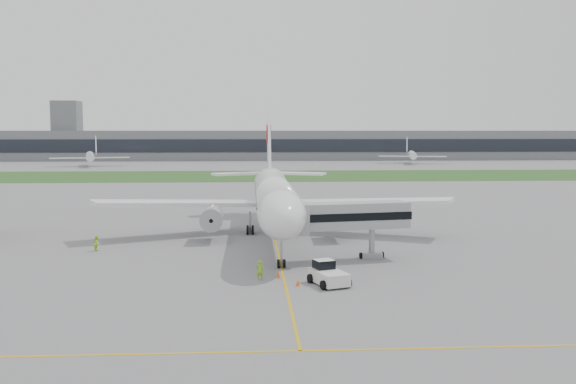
{
  "coord_description": "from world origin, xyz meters",
  "views": [
    {
      "loc": [
        -3.15,
        -79.78,
        14.1
      ],
      "look_at": [
        1.69,
        2.0,
        6.21
      ],
      "focal_mm": 40.0,
      "sensor_mm": 36.0,
      "label": 1
    }
  ],
  "objects": [
    {
      "name": "grass_strip",
      "position": [
        0.0,
        120.0,
        0.01
      ],
      "size": [
        600.0,
        50.0,
        0.02
      ],
      "primitive_type": "cube",
      "color": "#27521E",
      "rests_on": "ground"
    },
    {
      "name": "ground_crew_far",
      "position": [
        -21.14,
        -4.43,
        0.9
      ],
      "size": [
        0.79,
        0.96,
        1.81
      ],
      "primitive_type": "imported",
      "rotation": [
        0.0,
        0.0,
        1.44
      ],
      "color": "#ABFF2A",
      "rests_on": "ground"
    },
    {
      "name": "ground",
      "position": [
        0.0,
        0.0,
        0.0
      ],
      "size": [
        600.0,
        600.0,
        0.0
      ],
      "primitive_type": "plane",
      "color": "gray",
      "rests_on": "ground"
    },
    {
      "name": "terminal_building",
      "position": [
        0.0,
        229.87,
        7.0
      ],
      "size": [
        320.0,
        22.3,
        14.0
      ],
      "color": "slate",
      "rests_on": "ground"
    },
    {
      "name": "distant_aircraft_right",
      "position": [
        65.56,
        188.43,
        0.0
      ],
      "size": [
        32.98,
        30.45,
        10.81
      ],
      "primitive_type": null,
      "rotation": [
        0.0,
        0.0,
        -0.22
      ],
      "color": "white",
      "rests_on": "ground"
    },
    {
      "name": "distant_aircraft_left",
      "position": [
        -66.06,
        176.38,
        0.0
      ],
      "size": [
        35.7,
        33.13,
        11.51
      ],
      "primitive_type": null,
      "rotation": [
        0.0,
        0.0,
        0.25
      ],
      "color": "white",
      "rests_on": "ground"
    },
    {
      "name": "safety_cone_right",
      "position": [
        1.14,
        -22.75,
        0.3
      ],
      "size": [
        0.43,
        0.43,
        0.59
      ],
      "primitive_type": "cone",
      "color": "#FF570D",
      "rests_on": "ground"
    },
    {
      "name": "control_tower",
      "position": [
        -90.0,
        232.0,
        0.0
      ],
      "size": [
        12.0,
        12.0,
        56.0
      ],
      "primitive_type": null,
      "color": "slate",
      "rests_on": "ground"
    },
    {
      "name": "jet_bridge",
      "position": [
        6.73,
        -11.66,
        4.8
      ],
      "size": [
        13.91,
        6.24,
        6.49
      ],
      "rotation": [
        0.0,
        0.0,
        0.18
      ],
      "color": "#98989A",
      "rests_on": "ground"
    },
    {
      "name": "pushback_tug",
      "position": [
        3.9,
        -22.27,
        0.99
      ],
      "size": [
        3.88,
        4.72,
        2.14
      ],
      "rotation": [
        0.0,
        0.0,
        0.34
      ],
      "color": "silver",
      "rests_on": "ground"
    },
    {
      "name": "airliner",
      "position": [
        0.0,
        4.87,
        5.66
      ],
      "size": [
        48.13,
        53.95,
        17.88
      ],
      "color": "white",
      "rests_on": "ground"
    },
    {
      "name": "apron_markings",
      "position": [
        0.0,
        -5.0,
        0.0
      ],
      "size": [
        70.0,
        70.0,
        0.04
      ],
      "primitive_type": null,
      "color": "gold",
      "rests_on": "ground"
    },
    {
      "name": "ground_crew_near",
      "position": [
        -2.3,
        -20.04,
        0.93
      ],
      "size": [
        0.7,
        0.47,
        1.86
      ],
      "primitive_type": "imported",
      "rotation": [
        0.0,
        0.0,
        3.1
      ],
      "color": "#83C921",
      "rests_on": "ground"
    },
    {
      "name": "safety_cone_left",
      "position": [
        -0.5,
        -19.5,
        0.29
      ],
      "size": [
        0.43,
        0.43,
        0.59
      ],
      "primitive_type": "cone",
      "color": "#FF570D",
      "rests_on": "ground"
    }
  ]
}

